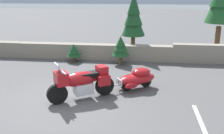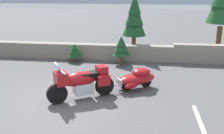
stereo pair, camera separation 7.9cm
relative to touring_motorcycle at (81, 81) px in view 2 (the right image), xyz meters
The scene contains 7 objects.
ground_plane 0.94m from the touring_motorcycle, 149.24° to the right, with size 80.00×80.00×0.00m, color #4C4C4F.
stone_guard_wall 5.20m from the touring_motorcycle, 96.26° to the left, with size 24.00×0.57×0.92m.
touring_motorcycle is the anchor object (origin of this frame).
car_shaped_trailer 2.13m from the touring_motorcycle, 33.89° to the left, with size 2.03×1.53×0.76m.
pine_tree_secondary 6.54m from the touring_motorcycle, 77.45° to the left, with size 1.26×1.26×3.37m.
pine_sapling_near 4.74m from the touring_motorcycle, 107.94° to the left, with size 0.75×0.75×0.90m.
pine_sapling_farther 4.40m from the touring_motorcycle, 78.38° to the left, with size 0.85×0.85×1.38m.
Camera 2 is at (2.65, -7.53, 3.52)m, focal length 42.30 mm.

